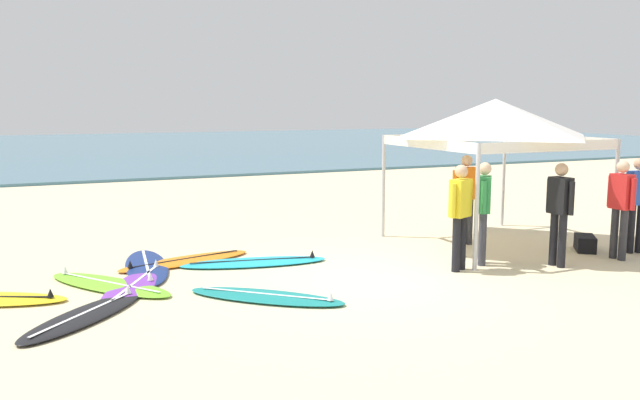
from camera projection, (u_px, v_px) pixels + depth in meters
name	position (u px, v px, depth m)	size (l,w,h in m)	color
ground_plane	(376.00, 279.00, 10.06)	(80.00, 80.00, 0.00)	beige
sea	(115.00, 147.00, 39.55)	(80.00, 36.00, 0.10)	teal
canopy_tent	(495.00, 118.00, 12.19)	(3.12, 3.12, 2.75)	#B7B7BC
surfboard_black	(85.00, 315.00, 8.23)	(1.95, 2.01, 0.19)	black
surfboard_teal	(267.00, 296.00, 9.03)	(2.10, 1.98, 0.19)	#19847F
surfboard_navy	(147.00, 266.00, 10.69)	(0.93, 2.54, 0.19)	navy
surfboard_cyan	(254.00, 262.00, 10.99)	(2.55, 1.12, 0.19)	#23B2CC
surfboard_purple	(136.00, 284.00, 9.67)	(1.60, 2.28, 0.19)	purple
surfboard_orange	(185.00, 261.00, 11.08)	(2.46, 1.22, 0.19)	orange
surfboard_lime	(109.00, 284.00, 9.63)	(1.89, 2.31, 0.19)	#7AD12D
person_black	(560.00, 207.00, 10.72)	(0.24, 0.55, 1.71)	black
person_green	(484.00, 206.00, 10.86)	(0.40, 0.45, 1.71)	#383842
person_orange	(466.00, 193.00, 12.38)	(0.54, 0.29, 1.71)	#2D2D33
person_blue	(638.00, 198.00, 11.69)	(0.54, 0.29, 1.71)	black
person_red	(621.00, 203.00, 11.21)	(0.23, 0.55, 1.71)	#2D2D33
person_yellow	(460.00, 210.00, 10.43)	(0.51, 0.35, 1.71)	black
gear_bag_near_tent	(585.00, 243.00, 11.98)	(0.60, 0.32, 0.28)	black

